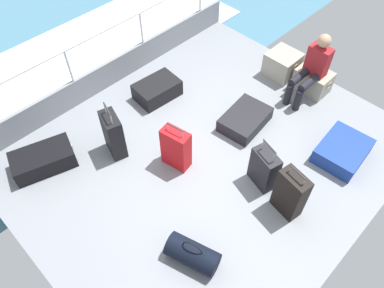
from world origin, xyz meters
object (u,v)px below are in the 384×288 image
object	(u,v)px
passenger_seated	(312,67)
suitcase_7	(264,169)
duffel_bag	(193,254)
suitcase_1	(113,135)
suitcase_2	(245,119)
suitcase_0	(343,151)
suitcase_6	(290,194)
suitcase_4	(43,160)
suitcase_3	(157,90)
cargo_crate_0	(282,64)
cargo_crate_1	(313,81)
suitcase_5	(176,148)

from	to	relation	value
passenger_seated	suitcase_7	world-z (taller)	passenger_seated
suitcase_7	duffel_bag	xyz separation A→B (m)	(0.11, -1.43, -0.14)
suitcase_1	suitcase_2	world-z (taller)	suitcase_1
suitcase_0	suitcase_6	distance (m)	1.27
suitcase_4	suitcase_6	xyz separation A→B (m)	(2.77, 1.80, 0.21)
suitcase_2	duffel_bag	world-z (taller)	duffel_bag
suitcase_2	suitcase_6	distance (m)	1.53
suitcase_4	suitcase_7	bearing A→B (deg)	39.76
passenger_seated	suitcase_0	world-z (taller)	passenger_seated
suitcase_3	suitcase_4	distance (m)	2.04
cargo_crate_0	cargo_crate_1	size ratio (longest dim) A/B	0.91
passenger_seated	duffel_bag	world-z (taller)	passenger_seated
passenger_seated	suitcase_1	distance (m)	3.16
suitcase_6	suitcase_7	xyz separation A→B (m)	(-0.48, 0.11, -0.06)
duffel_bag	suitcase_7	bearing A→B (deg)	94.44
cargo_crate_0	cargo_crate_1	bearing A→B (deg)	2.40
cargo_crate_0	suitcase_6	distance (m)	2.67
suitcase_6	suitcase_7	world-z (taller)	suitcase_6
suitcase_0	suitcase_1	bearing A→B (deg)	-137.19
cargo_crate_1	suitcase_1	size ratio (longest dim) A/B	0.68
passenger_seated	duffel_bag	xyz separation A→B (m)	(0.67, -3.28, -0.42)
passenger_seated	suitcase_0	bearing A→B (deg)	-33.03
suitcase_1	duffel_bag	xyz separation A→B (m)	(1.92, -0.39, -0.19)
suitcase_4	suitcase_6	distance (m)	3.31
suitcase_1	suitcase_4	size ratio (longest dim) A/B	0.94
passenger_seated	suitcase_5	xyz separation A→B (m)	(-0.48, -2.44, -0.24)
suitcase_1	suitcase_2	size ratio (longest dim) A/B	1.05
suitcase_3	duffel_bag	world-z (taller)	duffel_bag
suitcase_4	suitcase_2	bearing A→B (deg)	60.14
suitcase_4	duffel_bag	bearing A→B (deg)	11.32
passenger_seated	duffel_bag	bearing A→B (deg)	-78.49
suitcase_7	duffel_bag	distance (m)	1.44
suitcase_1	suitcase_3	bearing A→B (deg)	110.07
suitcase_5	suitcase_6	size ratio (longest dim) A/B	0.94
passenger_seated	duffel_bag	size ratio (longest dim) A/B	1.61
passenger_seated	suitcase_7	bearing A→B (deg)	-73.25
suitcase_0	suitcase_7	xyz separation A→B (m)	(-0.54, -1.14, 0.17)
suitcase_5	suitcase_2	bearing A→B (deg)	80.48
duffel_bag	suitcase_3	bearing A→B (deg)	146.43
cargo_crate_1	suitcase_0	distance (m)	1.41
suitcase_1	suitcase_3	xyz separation A→B (m)	(-0.43, 1.17, -0.20)
suitcase_2	suitcase_5	size ratio (longest dim) A/B	1.09
passenger_seated	suitcase_7	size ratio (longest dim) A/B	1.43
passenger_seated	suitcase_4	bearing A→B (deg)	-114.84
suitcase_1	suitcase_7	bearing A→B (deg)	29.86
passenger_seated	suitcase_2	bearing A→B (deg)	-102.74
suitcase_3	cargo_crate_1	bearing A→B (deg)	48.49
passenger_seated	suitcase_0	distance (m)	1.38
suitcase_3	suitcase_4	bearing A→B (deg)	-91.66
suitcase_6	cargo_crate_1	bearing A→B (deg)	115.72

